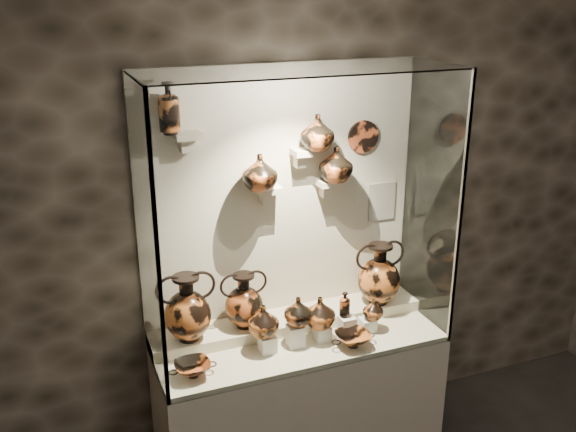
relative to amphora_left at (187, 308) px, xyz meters
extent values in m
cube|color=#2D251C|center=(0.63, 0.19, 0.50)|extent=(5.00, 0.02, 3.20)
cube|color=beige|center=(0.63, -0.13, -0.70)|extent=(1.70, 0.60, 0.80)
cube|color=beige|center=(0.63, -0.13, -0.28)|extent=(1.68, 0.58, 0.03)
cube|color=beige|center=(0.63, 0.04, -0.25)|extent=(1.70, 0.25, 0.10)
cube|color=beige|center=(0.63, 0.18, 0.50)|extent=(1.70, 0.03, 1.60)
cube|color=white|center=(0.63, -0.43, 0.50)|extent=(1.70, 0.01, 1.60)
cube|color=white|center=(-0.22, -0.13, 0.50)|extent=(0.01, 0.60, 1.60)
cube|color=white|center=(1.48, -0.13, 0.50)|extent=(0.01, 0.60, 1.60)
cube|color=white|center=(0.63, -0.13, 1.30)|extent=(1.70, 0.60, 0.01)
cube|color=gray|center=(-0.21, -0.42, 0.50)|extent=(0.02, 0.02, 1.60)
cube|color=gray|center=(1.47, -0.42, 0.50)|extent=(0.02, 0.02, 1.60)
cube|color=silver|center=(0.41, -0.18, -0.22)|extent=(0.09, 0.09, 0.10)
cube|color=silver|center=(0.58, -0.18, -0.20)|extent=(0.09, 0.09, 0.13)
cube|color=silver|center=(0.75, -0.18, -0.22)|extent=(0.09, 0.09, 0.09)
cube|color=silver|center=(0.91, -0.18, -0.21)|extent=(0.09, 0.09, 0.12)
cube|color=silver|center=(1.05, -0.18, -0.23)|extent=(0.09, 0.09, 0.08)
cube|color=beige|center=(0.08, 0.11, 0.95)|extent=(0.14, 0.12, 0.04)
cube|color=beige|center=(0.53, 0.11, 0.60)|extent=(0.14, 0.12, 0.04)
cube|color=beige|center=(0.73, 0.11, 0.80)|extent=(0.10, 0.12, 0.04)
cube|color=beige|center=(0.91, 0.11, 0.60)|extent=(0.14, 0.12, 0.04)
imported|color=#B15822|center=(0.39, -0.17, -0.08)|extent=(0.23, 0.23, 0.19)
imported|color=#B14C1F|center=(0.60, -0.17, -0.05)|extent=(0.20, 0.20, 0.17)
imported|color=#B15822|center=(0.73, -0.18, -0.08)|extent=(0.21, 0.21, 0.19)
imported|color=#B15822|center=(1.08, -0.20, -0.12)|extent=(0.14, 0.14, 0.13)
imported|color=#B14C1F|center=(0.46, 0.06, 0.72)|extent=(0.25, 0.25, 0.21)
imported|color=#B14C1F|center=(0.81, 0.06, 0.92)|extent=(0.24, 0.24, 0.20)
imported|color=#B14C1F|center=(0.93, 0.06, 0.72)|extent=(0.21, 0.21, 0.21)
cylinder|color=#C04C25|center=(1.15, 0.16, 0.85)|extent=(0.20, 0.02, 0.20)
cube|color=beige|center=(1.31, 0.16, 0.42)|extent=(0.18, 0.01, 0.25)
camera|label=1|loc=(-0.65, -3.18, 1.70)|focal=40.00mm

